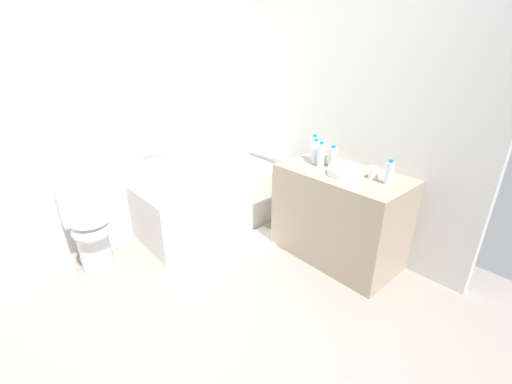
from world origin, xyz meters
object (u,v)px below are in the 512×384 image
at_px(sink_basin, 346,172).
at_px(bath_mat, 256,242).
at_px(water_bottle_0, 389,173).
at_px(water_bottle_2, 314,148).
at_px(toilet_paper_roll, 68,268).
at_px(drinking_glass_0, 324,159).
at_px(drinking_glass_1, 374,173).
at_px(bathtub, 213,199).
at_px(toilet, 90,229).
at_px(sink_faucet, 358,167).
at_px(water_bottle_3, 333,157).
at_px(water_bottle_1, 315,152).
at_px(water_bottle_4, 321,155).

bearing_deg(sink_basin, bath_mat, 117.85).
bearing_deg(water_bottle_0, water_bottle_2, 87.98).
xyz_separation_m(sink_basin, toilet_paper_roll, (-1.92, 1.39, -0.79)).
relative_size(drinking_glass_0, drinking_glass_1, 0.94).
distance_m(drinking_glass_0, toilet_paper_roll, 2.43).
distance_m(sink_basin, water_bottle_0, 0.34).
bearing_deg(drinking_glass_1, bathtub, 111.08).
relative_size(toilet, sink_faucet, 4.83).
relative_size(water_bottle_0, drinking_glass_0, 2.19).
xyz_separation_m(sink_basin, drinking_glass_0, (0.10, 0.30, 0.02)).
xyz_separation_m(water_bottle_3, drinking_glass_0, (0.02, 0.10, -0.05)).
bearing_deg(sink_basin, water_bottle_2, 76.54).
xyz_separation_m(water_bottle_0, drinking_glass_0, (0.03, 0.63, -0.05)).
relative_size(water_bottle_1, toilet_paper_roll, 1.67).
xyz_separation_m(water_bottle_4, drinking_glass_1, (0.09, -0.47, -0.06)).
bearing_deg(sink_basin, drinking_glass_1, -61.48).
height_order(bathtub, water_bottle_3, bathtub).
relative_size(bathtub, drinking_glass_0, 17.01).
bearing_deg(water_bottle_1, sink_faucet, -69.34).
distance_m(toilet, water_bottle_0, 2.52).
bearing_deg(bathtub, toilet_paper_roll, 176.37).
height_order(drinking_glass_1, toilet_paper_roll, drinking_glass_1).
xyz_separation_m(drinking_glass_1, bath_mat, (-0.47, 0.89, -0.87)).
xyz_separation_m(drinking_glass_0, bath_mat, (-0.47, 0.40, -0.87)).
height_order(bath_mat, toilet_paper_roll, toilet_paper_roll).
xyz_separation_m(water_bottle_0, bath_mat, (-0.45, 1.03, -0.92)).
xyz_separation_m(water_bottle_1, drinking_glass_0, (0.06, -0.06, -0.06)).
height_order(bathtub, water_bottle_2, bathtub).
height_order(water_bottle_1, drinking_glass_1, water_bottle_1).
bearing_deg(bath_mat, drinking_glass_1, -62.01).
xyz_separation_m(toilet, toilet_paper_roll, (-0.23, 0.00, -0.30)).
distance_m(water_bottle_2, toilet_paper_roll, 2.41).
bearing_deg(toilet, sink_basin, 53.17).
height_order(toilet, water_bottle_2, water_bottle_2).
bearing_deg(water_bottle_0, water_bottle_3, 89.70).
bearing_deg(water_bottle_4, water_bottle_0, -83.85).
bearing_deg(water_bottle_4, toilet_paper_roll, 150.09).
bearing_deg(water_bottle_3, drinking_glass_1, -86.43).
relative_size(bathtub, sink_faucet, 10.17).
height_order(water_bottle_3, toilet_paper_roll, water_bottle_3).
xyz_separation_m(water_bottle_3, bath_mat, (-0.45, 0.51, -0.92)).
xyz_separation_m(bathtub, drinking_glass_1, (0.57, -1.48, 0.57)).
height_order(toilet, water_bottle_3, water_bottle_3).
height_order(sink_basin, sink_faucet, sink_faucet).
height_order(bathtub, sink_basin, bathtub).
bearing_deg(water_bottle_2, sink_basin, -103.46).
bearing_deg(water_bottle_2, water_bottle_3, -95.98).
bearing_deg(drinking_glass_1, toilet, 138.71).
bearing_deg(water_bottle_4, sink_faucet, -58.62).
distance_m(bathtub, sink_faucet, 1.55).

